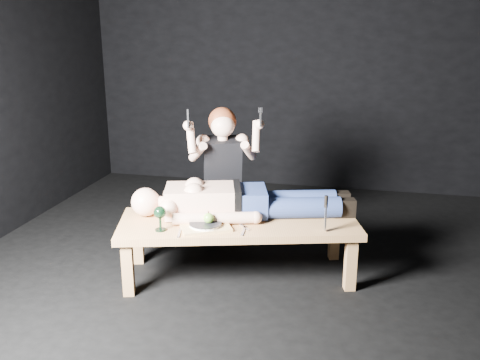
{
  "coord_description": "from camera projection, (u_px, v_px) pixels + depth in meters",
  "views": [
    {
      "loc": [
        0.59,
        -3.57,
        1.86
      ],
      "look_at": [
        -0.24,
        0.09,
        0.75
      ],
      "focal_mm": 39.59,
      "sensor_mm": 36.0,
      "label": 1
    }
  ],
  "objects": [
    {
      "name": "carving_knife",
      "position": [
        326.0,
        214.0,
        3.7
      ],
      "size": [
        0.04,
        0.05,
        0.27
      ],
      "primitive_type": null,
      "rotation": [
        0.0,
        0.0,
        0.27
      ],
      "color": "#B2B2B7",
      "rests_on": "table"
    },
    {
      "name": "table",
      "position": [
        239.0,
        248.0,
        4.01
      ],
      "size": [
        1.88,
        1.11,
        0.45
      ],
      "primitive_type": "cube",
      "rotation": [
        0.0,
        0.0,
        0.27
      ],
      "color": "#AA8146",
      "rests_on": "ground"
    },
    {
      "name": "apple",
      "position": [
        209.0,
        218.0,
        3.78
      ],
      "size": [
        0.07,
        0.07,
        0.07
      ],
      "primitive_type": "sphere",
      "color": "#559D28",
      "rests_on": "plate"
    },
    {
      "name": "goblet",
      "position": [
        160.0,
        218.0,
        3.73
      ],
      "size": [
        0.11,
        0.11,
        0.18
      ],
      "primitive_type": null,
      "rotation": [
        0.0,
        0.0,
        0.27
      ],
      "color": "black",
      "rests_on": "table"
    },
    {
      "name": "plate",
      "position": [
        205.0,
        224.0,
        3.79
      ],
      "size": [
        0.31,
        0.31,
        0.02
      ],
      "primitive_type": "cylinder",
      "rotation": [
        0.0,
        0.0,
        0.48
      ],
      "color": "white",
      "rests_on": "serving_tray"
    },
    {
      "name": "knife_flat",
      "position": [
        243.0,
        231.0,
        3.74
      ],
      "size": [
        0.03,
        0.19,
        0.01
      ],
      "primitive_type": "cube",
      "rotation": [
        0.0,
        0.0,
        0.07
      ],
      "color": "#B2B2B7",
      "rests_on": "table"
    },
    {
      "name": "kneeling_woman",
      "position": [
        222.0,
        176.0,
        4.45
      ],
      "size": [
        0.87,
        0.92,
        1.26
      ],
      "primitive_type": null,
      "rotation": [
        0.0,
        0.0,
        0.32
      ],
      "color": "black",
      "rests_on": "ground"
    },
    {
      "name": "back_wall",
      "position": [
        308.0,
        57.0,
        5.9
      ],
      "size": [
        5.0,
        0.0,
        5.0
      ],
      "primitive_type": "plane",
      "rotation": [
        1.57,
        0.0,
        0.0
      ],
      "color": "black",
      "rests_on": "ground"
    },
    {
      "name": "fork_flat",
      "position": [
        179.0,
        233.0,
        3.71
      ],
      "size": [
        0.06,
        0.19,
        0.01
      ],
      "primitive_type": "cube",
      "rotation": [
        0.0,
        0.0,
        0.23
      ],
      "color": "#B2B2B7",
      "rests_on": "table"
    },
    {
      "name": "lying_man",
      "position": [
        245.0,
        197.0,
        4.03
      ],
      "size": [
        1.95,
        1.05,
        0.28
      ],
      "primitive_type": null,
      "rotation": [
        0.0,
        0.0,
        0.27
      ],
      "color": "#DEAB90",
      "rests_on": "table"
    },
    {
      "name": "ground",
      "position": [
        268.0,
        280.0,
        3.99
      ],
      "size": [
        5.0,
        5.0,
        0.0
      ],
      "primitive_type": "plane",
      "color": "black",
      "rests_on": "ground"
    },
    {
      "name": "serving_tray",
      "position": [
        205.0,
        227.0,
        3.79
      ],
      "size": [
        0.42,
        0.38,
        0.02
      ],
      "primitive_type": "cube",
      "rotation": [
        0.0,
        0.0,
        0.48
      ],
      "color": "tan",
      "rests_on": "table"
    },
    {
      "name": "spoon_flat",
      "position": [
        243.0,
        226.0,
        3.83
      ],
      "size": [
        0.14,
        0.15,
        0.01
      ],
      "primitive_type": "cube",
      "rotation": [
        0.0,
        0.0,
        0.73
      ],
      "color": "#B2B2B7",
      "rests_on": "table"
    }
  ]
}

